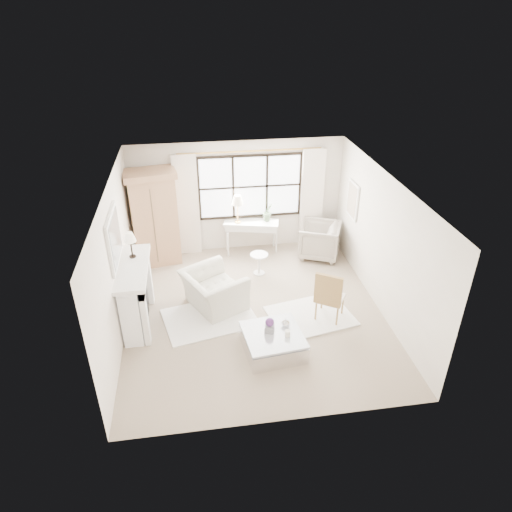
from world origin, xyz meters
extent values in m
plane|color=tan|center=(0.00, 0.00, 0.00)|extent=(5.50, 5.50, 0.00)
plane|color=silver|center=(0.00, 0.00, 2.70)|extent=(5.50, 5.50, 0.00)
plane|color=silver|center=(0.00, 2.75, 1.35)|extent=(5.00, 0.00, 5.00)
plane|color=silver|center=(0.00, -2.75, 1.35)|extent=(5.00, 0.00, 5.00)
plane|color=white|center=(-2.50, 0.00, 1.35)|extent=(0.00, 5.50, 5.50)
plane|color=silver|center=(2.50, 0.00, 1.35)|extent=(0.00, 5.50, 5.50)
cube|color=white|center=(0.30, 2.73, 1.60)|extent=(2.40, 0.02, 1.50)
cylinder|color=#AB803B|center=(0.30, 2.67, 2.47)|extent=(3.30, 0.04, 0.04)
cube|color=silver|center=(-1.20, 2.65, 1.24)|extent=(0.55, 0.10, 2.47)
cube|color=white|center=(1.80, 2.65, 1.24)|extent=(0.55, 0.10, 2.47)
cube|color=white|center=(-2.29, 0.00, 0.59)|extent=(0.34, 1.50, 1.18)
cube|color=silver|center=(-2.12, 0.00, 0.53)|extent=(0.03, 1.22, 0.97)
cube|color=black|center=(-2.11, 0.00, 0.32)|extent=(0.06, 0.52, 0.50)
cube|color=white|center=(-2.25, 0.00, 1.22)|extent=(0.58, 1.66, 0.08)
cube|color=white|center=(-2.47, 0.00, 1.84)|extent=(0.05, 1.15, 0.95)
cube|color=silver|center=(-2.44, 0.00, 1.84)|extent=(0.02, 1.00, 0.80)
cube|color=white|center=(2.47, 1.70, 1.55)|extent=(0.04, 0.62, 0.82)
cube|color=#B6A38D|center=(2.45, 1.70, 1.55)|extent=(0.01, 0.52, 0.72)
cylinder|color=black|center=(-2.25, 0.33, 1.27)|extent=(0.12, 0.12, 0.03)
cylinder|color=black|center=(-2.25, 0.33, 1.44)|extent=(0.03, 0.03, 0.30)
cone|color=#FFEFD0|center=(-2.25, 0.33, 1.68)|extent=(0.22, 0.22, 0.18)
cube|color=tan|center=(-1.95, 2.32, 1.05)|extent=(1.09, 0.76, 2.10)
cube|color=tan|center=(-1.95, 2.32, 2.17)|extent=(1.22, 0.88, 0.14)
cube|color=silver|center=(0.29, 2.49, 0.68)|extent=(1.30, 0.68, 0.14)
cube|color=silver|center=(0.29, 2.49, 0.77)|extent=(1.37, 0.74, 0.06)
cylinder|color=#C89245|center=(-0.03, 2.50, 0.82)|extent=(0.14, 0.14, 0.03)
cylinder|color=#C89245|center=(-0.03, 2.50, 1.06)|extent=(0.02, 0.02, 0.46)
cone|color=#FBEACD|center=(-0.03, 2.50, 1.38)|extent=(0.28, 0.28, 0.22)
imported|color=#56714B|center=(0.69, 2.50, 1.02)|extent=(0.30, 0.27, 0.45)
cylinder|color=silver|center=(0.31, 1.41, 0.01)|extent=(0.26, 0.26, 0.03)
cylinder|color=silver|center=(0.31, 1.41, 0.25)|extent=(0.06, 0.06, 0.44)
cylinder|color=white|center=(0.31, 1.41, 0.49)|extent=(0.40, 0.40, 0.03)
cube|color=white|center=(-0.90, -0.11, 0.02)|extent=(1.95, 1.57, 0.03)
cube|color=white|center=(1.07, -0.33, 0.01)|extent=(1.77, 1.47, 0.03)
imported|color=beige|center=(-0.78, 0.31, 0.38)|extent=(1.44, 1.51, 0.76)
imported|color=#A4998A|center=(1.87, 2.01, 0.42)|extent=(1.20, 1.19, 0.84)
cube|color=silver|center=(1.41, -0.41, 0.46)|extent=(0.65, 0.65, 0.07)
cube|color=#AD8348|center=(1.29, -0.61, 0.78)|extent=(0.43, 0.30, 0.60)
cube|color=silver|center=(0.16, -1.20, 0.16)|extent=(1.11, 1.11, 0.32)
cube|color=#B5BBC1|center=(0.16, -1.20, 0.36)|extent=(1.11, 1.11, 0.04)
cube|color=gray|center=(0.10, -1.12, 0.44)|extent=(0.20, 0.20, 0.12)
sphere|color=#5C2C6F|center=(0.10, -1.12, 0.58)|extent=(0.15, 0.15, 0.15)
cylinder|color=white|center=(0.39, -1.30, 0.44)|extent=(0.09, 0.09, 0.12)
imported|color=silver|center=(0.41, -1.02, 0.46)|extent=(0.16, 0.16, 0.16)
camera|label=1|loc=(-1.07, -7.32, 5.49)|focal=32.00mm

